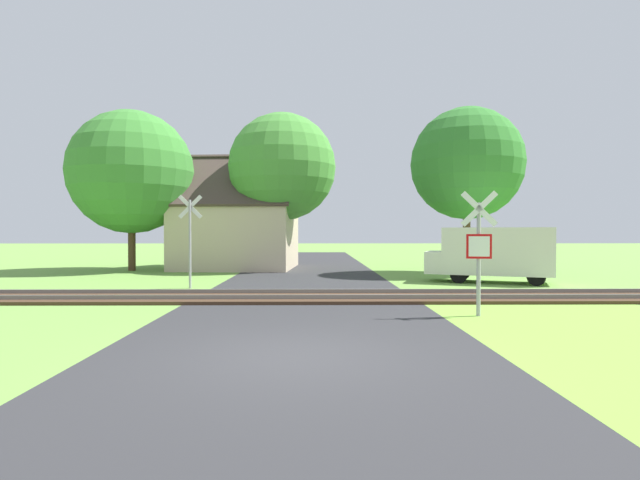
# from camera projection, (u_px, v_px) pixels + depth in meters

# --- Properties ---
(ground_plane) EXTENTS (160.00, 160.00, 0.00)m
(ground_plane) POSITION_uv_depth(u_px,v_px,m) (296.00, 356.00, 8.28)
(ground_plane) COLOR #6B9942
(road_asphalt) EXTENTS (6.85, 80.00, 0.01)m
(road_asphalt) POSITION_uv_depth(u_px,v_px,m) (299.00, 332.00, 10.28)
(road_asphalt) COLOR #2D2D30
(road_asphalt) RESTS_ON ground
(rail_track) EXTENTS (60.00, 2.60, 0.22)m
(rail_track) POSITION_uv_depth(u_px,v_px,m) (304.00, 297.00, 15.34)
(rail_track) COLOR #422D1E
(rail_track) RESTS_ON ground
(stop_sign_near) EXTENTS (0.86, 0.22, 3.07)m
(stop_sign_near) POSITION_uv_depth(u_px,v_px,m) (479.00, 247.00, 12.16)
(stop_sign_near) COLOR #9E9EA5
(stop_sign_near) RESTS_ON ground
(crossing_sign_far) EXTENTS (0.88, 0.13, 3.42)m
(crossing_sign_far) POSITION_uv_depth(u_px,v_px,m) (190.00, 234.00, 18.18)
(crossing_sign_far) COLOR #9E9EA5
(crossing_sign_far) RESTS_ON ground
(house) EXTENTS (7.03, 6.98, 6.45)m
(house) POSITION_uv_depth(u_px,v_px,m) (238.00, 233.00, 28.33)
(house) COLOR #C6B293
(house) RESTS_ON ground
(tree_right) EXTENTS (5.50, 5.50, 8.18)m
(tree_right) POSITION_uv_depth(u_px,v_px,m) (467.00, 164.00, 24.51)
(tree_right) COLOR #513823
(tree_right) RESTS_ON ground
(tree_left) EXTENTS (6.52, 6.52, 8.50)m
(tree_left) POSITION_uv_depth(u_px,v_px,m) (131.00, 172.00, 26.50)
(tree_left) COLOR #513823
(tree_left) RESTS_ON ground
(tree_center) EXTENTS (5.80, 5.80, 8.48)m
(tree_center) POSITION_uv_depth(u_px,v_px,m) (282.00, 167.00, 26.98)
(tree_center) COLOR #513823
(tree_center) RESTS_ON ground
(mail_truck) EXTENTS (5.24, 3.52, 2.24)m
(mail_truck) POSITION_uv_depth(u_px,v_px,m) (493.00, 252.00, 20.28)
(mail_truck) COLOR silver
(mail_truck) RESTS_ON ground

